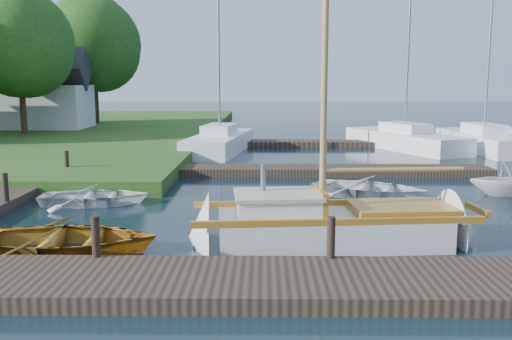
{
  "coord_description": "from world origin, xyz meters",
  "views": [
    {
      "loc": [
        0.22,
        -15.52,
        3.68
      ],
      "look_at": [
        0.0,
        0.0,
        1.2
      ],
      "focal_mm": 40.0,
      "sensor_mm": 36.0,
      "label": 1
    }
  ],
  "objects_px": {
    "tree_3": "(19,42)",
    "mooring_post_2": "(331,237)",
    "mooring_post_1": "(96,236)",
    "mooring_post_5": "(67,162)",
    "marina_boat_4": "(484,140)",
    "house_c": "(48,96)",
    "tree_7": "(94,44)",
    "tender_a": "(94,193)",
    "sailboat": "(338,229)",
    "marina_boat_0": "(220,141)",
    "marina_boat_3": "(405,138)",
    "dinghy": "(62,235)",
    "mooring_post_4": "(6,187)",
    "tender_d": "(507,176)",
    "tender_c": "(369,186)"
  },
  "relations": [
    {
      "from": "tender_c",
      "to": "mooring_post_4",
      "type": "bearing_deg",
      "value": 126.94
    },
    {
      "from": "dinghy",
      "to": "tree_3",
      "type": "xyz_separation_m",
      "value": [
        -9.94,
        21.93,
        5.4
      ]
    },
    {
      "from": "tree_3",
      "to": "tender_a",
      "type": "bearing_deg",
      "value": -61.71
    },
    {
      "from": "marina_boat_0",
      "to": "marina_boat_4",
      "type": "distance_m",
      "value": 13.68
    },
    {
      "from": "sailboat",
      "to": "marina_boat_3",
      "type": "distance_m",
      "value": 18.63
    },
    {
      "from": "marina_boat_4",
      "to": "tree_3",
      "type": "height_order",
      "value": "marina_boat_4"
    },
    {
      "from": "mooring_post_1",
      "to": "marina_boat_4",
      "type": "relative_size",
      "value": 0.07
    },
    {
      "from": "mooring_post_1",
      "to": "sailboat",
      "type": "height_order",
      "value": "sailboat"
    },
    {
      "from": "sailboat",
      "to": "tender_a",
      "type": "height_order",
      "value": "sailboat"
    },
    {
      "from": "house_c",
      "to": "tree_7",
      "type": "xyz_separation_m",
      "value": [
        2.0,
        4.05,
        3.62
      ]
    },
    {
      "from": "mooring_post_2",
      "to": "dinghy",
      "type": "bearing_deg",
      "value": 168.6
    },
    {
      "from": "dinghy",
      "to": "marina_boat_3",
      "type": "distance_m",
      "value": 21.96
    },
    {
      "from": "marina_boat_3",
      "to": "tree_3",
      "type": "distance_m",
      "value": 22.56
    },
    {
      "from": "sailboat",
      "to": "tree_3",
      "type": "bearing_deg",
      "value": 122.03
    },
    {
      "from": "mooring_post_1",
      "to": "mooring_post_5",
      "type": "relative_size",
      "value": 1.0
    },
    {
      "from": "mooring_post_4",
      "to": "dinghy",
      "type": "relative_size",
      "value": 0.2
    },
    {
      "from": "sailboat",
      "to": "tender_a",
      "type": "xyz_separation_m",
      "value": [
        -6.7,
        4.02,
        -0.02
      ]
    },
    {
      "from": "mooring_post_1",
      "to": "mooring_post_4",
      "type": "distance_m",
      "value": 6.4
    },
    {
      "from": "mooring_post_1",
      "to": "tender_c",
      "type": "height_order",
      "value": "mooring_post_1"
    },
    {
      "from": "mooring_post_2",
      "to": "marina_boat_0",
      "type": "distance_m",
      "value": 18.74
    },
    {
      "from": "tender_c",
      "to": "tree_3",
      "type": "distance_m",
      "value": 24.3
    },
    {
      "from": "mooring_post_2",
      "to": "marina_boat_0",
      "type": "height_order",
      "value": "marina_boat_0"
    },
    {
      "from": "mooring_post_4",
      "to": "marina_boat_0",
      "type": "bearing_deg",
      "value": 69.71
    },
    {
      "from": "dinghy",
      "to": "tender_c",
      "type": "height_order",
      "value": "dinghy"
    },
    {
      "from": "marina_boat_4",
      "to": "mooring_post_1",
      "type": "bearing_deg",
      "value": 138.1
    },
    {
      "from": "tender_c",
      "to": "marina_boat_4",
      "type": "bearing_deg",
      "value": -8.61
    },
    {
      "from": "mooring_post_4",
      "to": "tender_d",
      "type": "height_order",
      "value": "tender_d"
    },
    {
      "from": "marina_boat_4",
      "to": "house_c",
      "type": "height_order",
      "value": "marina_boat_4"
    },
    {
      "from": "house_c",
      "to": "marina_boat_4",
      "type": "bearing_deg",
      "value": -17.24
    },
    {
      "from": "marina_boat_0",
      "to": "marina_boat_3",
      "type": "bearing_deg",
      "value": -74.37
    },
    {
      "from": "mooring_post_2",
      "to": "house_c",
      "type": "relative_size",
      "value": 0.15
    },
    {
      "from": "house_c",
      "to": "tree_7",
      "type": "distance_m",
      "value": 5.79
    },
    {
      "from": "mooring_post_2",
      "to": "tender_d",
      "type": "distance_m",
      "value": 9.89
    },
    {
      "from": "dinghy",
      "to": "tender_d",
      "type": "xyz_separation_m",
      "value": [
        12.04,
        6.35,
        0.2
      ]
    },
    {
      "from": "mooring_post_1",
      "to": "mooring_post_2",
      "type": "bearing_deg",
      "value": 0.0
    },
    {
      "from": "tender_a",
      "to": "mooring_post_1",
      "type": "bearing_deg",
      "value": -169.58
    },
    {
      "from": "tender_a",
      "to": "marina_boat_4",
      "type": "bearing_deg",
      "value": -57.98
    },
    {
      "from": "mooring_post_2",
      "to": "marina_boat_3",
      "type": "xyz_separation_m",
      "value": [
        6.19,
        19.68,
        -0.12
      ]
    },
    {
      "from": "tree_3",
      "to": "mooring_post_2",
      "type": "bearing_deg",
      "value": -56.08
    },
    {
      "from": "mooring_post_1",
      "to": "mooring_post_5",
      "type": "xyz_separation_m",
      "value": [
        -4.0,
        10.0,
        0.0
      ]
    },
    {
      "from": "sailboat",
      "to": "marina_boat_3",
      "type": "xyz_separation_m",
      "value": [
        5.8,
        17.7,
        0.24
      ]
    },
    {
      "from": "sailboat",
      "to": "dinghy",
      "type": "bearing_deg",
      "value": -176.82
    },
    {
      "from": "mooring_post_2",
      "to": "tree_7",
      "type": "bearing_deg",
      "value": 113.5
    },
    {
      "from": "mooring_post_5",
      "to": "house_c",
      "type": "height_order",
      "value": "house_c"
    },
    {
      "from": "tender_c",
      "to": "tender_d",
      "type": "xyz_separation_m",
      "value": [
        4.44,
        0.34,
        0.25
      ]
    },
    {
      "from": "tender_d",
      "to": "marina_boat_0",
      "type": "bearing_deg",
      "value": 42.2
    },
    {
      "from": "house_c",
      "to": "tender_d",
      "type": "bearing_deg",
      "value": -41.62
    },
    {
      "from": "mooring_post_5",
      "to": "marina_boat_4",
      "type": "xyz_separation_m",
      "value": [
        18.62,
        9.05,
        -0.13
      ]
    },
    {
      "from": "mooring_post_4",
      "to": "marina_boat_0",
      "type": "relative_size",
      "value": 0.08
    },
    {
      "from": "sailboat",
      "to": "marina_boat_0",
      "type": "xyz_separation_m",
      "value": [
        -3.93,
        16.43,
        0.23
      ]
    }
  ]
}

